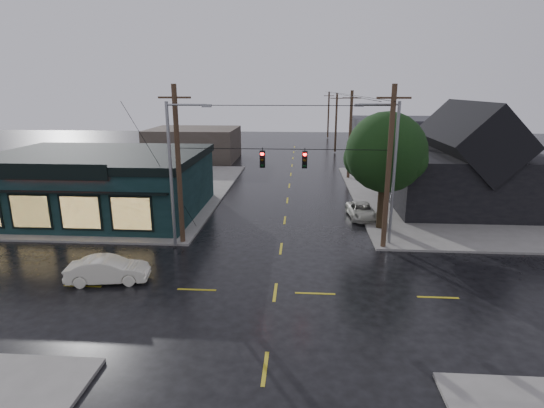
# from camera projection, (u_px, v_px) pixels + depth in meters

# --- Properties ---
(ground_plane) EXTENTS (160.00, 160.00, 0.00)m
(ground_plane) POSITION_uv_depth(u_px,v_px,m) (275.00, 292.00, 21.28)
(ground_plane) COLOR black
(sidewalk_nw) EXTENTS (28.00, 28.00, 0.15)m
(sidewalk_nw) POSITION_uv_depth(u_px,v_px,m) (86.00, 191.00, 41.83)
(sidewalk_nw) COLOR slate
(sidewalk_nw) RESTS_ON ground
(sidewalk_ne) EXTENTS (28.00, 28.00, 0.15)m
(sidewalk_ne) POSITION_uv_depth(u_px,v_px,m) (504.00, 198.00, 39.17)
(sidewalk_ne) COLOR slate
(sidewalk_ne) RESTS_ON ground
(pizza_shop) EXTENTS (16.30, 12.34, 4.90)m
(pizza_shop) POSITION_uv_depth(u_px,v_px,m) (99.00, 183.00, 34.05)
(pizza_shop) COLOR black
(pizza_shop) RESTS_ON ground
(ne_building) EXTENTS (12.60, 11.60, 8.75)m
(ne_building) POSITION_uv_depth(u_px,v_px,m) (466.00, 155.00, 35.45)
(ne_building) COLOR black
(ne_building) RESTS_ON ground
(corner_tree) EXTENTS (5.59, 5.59, 8.25)m
(corner_tree) POSITION_uv_depth(u_px,v_px,m) (386.00, 153.00, 29.32)
(corner_tree) COLOR black
(corner_tree) RESTS_ON ground
(utility_pole_nw) EXTENTS (2.00, 0.32, 10.15)m
(utility_pole_nw) POSITION_uv_depth(u_px,v_px,m) (183.00, 243.00, 27.96)
(utility_pole_nw) COLOR #322516
(utility_pole_nw) RESTS_ON ground
(utility_pole_ne) EXTENTS (2.00, 0.32, 10.15)m
(utility_pole_ne) POSITION_uv_depth(u_px,v_px,m) (383.00, 248.00, 27.10)
(utility_pole_ne) COLOR #322516
(utility_pole_ne) RESTS_ON ground
(utility_pole_far_a) EXTENTS (2.00, 0.32, 9.65)m
(utility_pole_far_a) POSITION_uv_depth(u_px,v_px,m) (348.00, 179.00, 47.78)
(utility_pole_far_a) COLOR #322516
(utility_pole_far_a) RESTS_ON ground
(utility_pole_far_b) EXTENTS (2.00, 0.32, 9.15)m
(utility_pole_far_b) POSITION_uv_depth(u_px,v_px,m) (335.00, 153.00, 67.02)
(utility_pole_far_b) COLOR #322516
(utility_pole_far_b) RESTS_ON ground
(utility_pole_far_c) EXTENTS (2.00, 0.32, 9.15)m
(utility_pole_far_c) POSITION_uv_depth(u_px,v_px,m) (328.00, 138.00, 86.25)
(utility_pole_far_c) COLOR #322516
(utility_pole_far_c) RESTS_ON ground
(span_signal_assembly) EXTENTS (13.00, 0.48, 1.23)m
(span_signal_assembly) POSITION_uv_depth(u_px,v_px,m) (283.00, 159.00, 26.01)
(span_signal_assembly) COLOR black
(span_signal_assembly) RESTS_ON ground
(streetlight_nw) EXTENTS (5.40, 0.30, 9.15)m
(streetlight_nw) POSITION_uv_depth(u_px,v_px,m) (176.00, 247.00, 27.31)
(streetlight_nw) COLOR gray
(streetlight_nw) RESTS_ON ground
(streetlight_ne) EXTENTS (5.40, 0.30, 9.15)m
(streetlight_ne) POSITION_uv_depth(u_px,v_px,m) (389.00, 245.00, 27.74)
(streetlight_ne) COLOR gray
(streetlight_ne) RESTS_ON ground
(bg_building_west) EXTENTS (12.00, 10.00, 4.40)m
(bg_building_west) POSITION_uv_depth(u_px,v_px,m) (194.00, 144.00, 60.10)
(bg_building_west) COLOR #3C332B
(bg_building_west) RESTS_ON ground
(bg_building_east) EXTENTS (14.00, 12.00, 5.60)m
(bg_building_east) POSITION_uv_depth(u_px,v_px,m) (402.00, 137.00, 62.76)
(bg_building_east) COLOR #292A2F
(bg_building_east) RESTS_ON ground
(sedan_cream) EXTENTS (4.34, 2.12, 1.37)m
(sedan_cream) POSITION_uv_depth(u_px,v_px,m) (108.00, 270.00, 22.24)
(sedan_cream) COLOR silver
(sedan_cream) RESTS_ON ground
(suv_silver) EXTENTS (2.27, 4.35, 1.17)m
(suv_silver) POSITION_uv_depth(u_px,v_px,m) (362.00, 211.00, 33.24)
(suv_silver) COLOR #B6B7A8
(suv_silver) RESTS_ON ground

